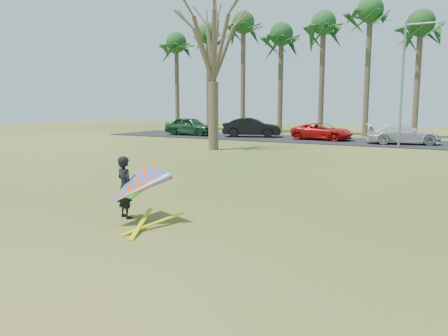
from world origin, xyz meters
The scene contains 16 objects.
ground centered at (0.00, 0.00, 0.00)m, with size 100.00×100.00×0.00m, color #244F11.
parking_strip centered at (0.00, 25.00, 0.03)m, with size 46.00×7.00×0.06m, color black.
palm_0 centered at (-22.00, 31.00, 9.17)m, with size 4.84×4.84×10.84m.
palm_1 centered at (-18.00, 31.00, 9.85)m, with size 4.84×4.84×11.54m.
palm_2 centered at (-14.00, 31.00, 10.52)m, with size 4.84×4.84×12.24m.
palm_3 centered at (-10.00, 31.00, 9.17)m, with size 4.84×4.84×10.84m.
palm_4 centered at (-6.00, 31.00, 9.85)m, with size 4.84×4.84×11.54m.
palm_5 centered at (-2.00, 31.00, 10.52)m, with size 4.84×4.84×12.24m.
palm_6 centered at (2.00, 31.00, 9.17)m, with size 4.84×4.84×10.84m.
bare_tree_left centered at (-8.00, 15.00, 6.92)m, with size 6.60×6.60×9.70m.
streetlight centered at (2.16, 22.00, 4.46)m, with size 2.28×0.18×8.00m.
car_0 centered at (-15.77, 24.13, 0.86)m, with size 1.90×4.72×1.61m, color #1A4124.
car_1 centered at (-10.10, 24.97, 0.86)m, with size 1.70×4.87×1.61m, color black.
car_2 centered at (-4.00, 24.90, 0.71)m, with size 2.17×4.71×1.31m, color red.
car_3 centered at (1.97, 24.22, 0.77)m, with size 1.99×4.89×1.42m, color silver.
kite_flyer centered at (-1.17, -0.52, 0.84)m, with size 2.13×2.39×2.02m.
Camera 1 is at (5.87, -8.53, 2.90)m, focal length 35.00 mm.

